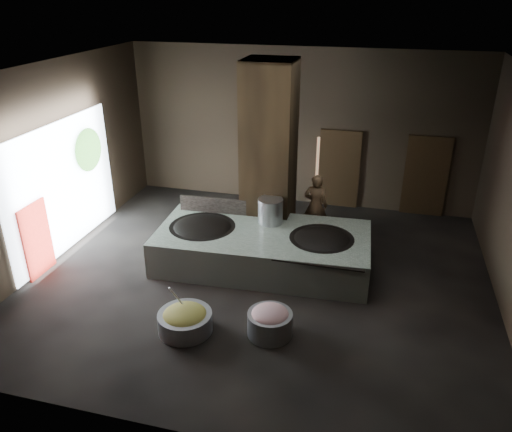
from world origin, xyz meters
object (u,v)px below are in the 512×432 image
(meat_basin, at_px, (270,324))
(cook, at_px, (316,205))
(wok_left, at_px, (203,230))
(hearth_platform, at_px, (263,248))
(veg_basin, at_px, (185,322))
(stock_pot, at_px, (270,211))
(wok_right, at_px, (321,242))

(meat_basin, bearing_deg, cook, 87.50)
(wok_left, relative_size, meat_basin, 1.81)
(hearth_platform, xyz_separation_m, veg_basin, (-0.82, -2.78, -0.23))
(cook, distance_m, veg_basin, 5.00)
(hearth_platform, height_order, cook, cook)
(stock_pot, relative_size, meat_basin, 0.75)
(wok_right, bearing_deg, meat_basin, -103.20)
(hearth_platform, bearing_deg, meat_basin, -75.78)
(wok_left, height_order, veg_basin, wok_left)
(wok_right, xyz_separation_m, meat_basin, (-0.59, -2.53, -0.52))
(hearth_platform, xyz_separation_m, wok_left, (-1.45, -0.05, 0.33))
(wok_right, xyz_separation_m, veg_basin, (-2.17, -2.83, -0.56))
(hearth_platform, height_order, veg_basin, hearth_platform)
(wok_right, xyz_separation_m, stock_pot, (-1.30, 0.50, 0.38))
(wok_left, relative_size, veg_basin, 1.48)
(hearth_platform, relative_size, meat_basin, 5.73)
(meat_basin, bearing_deg, wok_left, 132.23)
(hearth_platform, distance_m, cook, 2.13)
(stock_pot, relative_size, veg_basin, 0.61)
(hearth_platform, xyz_separation_m, meat_basin, (0.76, -2.48, -0.19))
(cook, xyz_separation_m, veg_basin, (-1.77, -4.64, -0.64))
(stock_pot, height_order, veg_basin, stock_pot)
(wok_left, bearing_deg, veg_basin, -77.09)
(wok_left, xyz_separation_m, wok_right, (2.80, 0.10, 0.00))
(hearth_platform, height_order, stock_pot, stock_pot)
(veg_basin, bearing_deg, cook, 69.10)
(wok_left, relative_size, wok_right, 1.07)
(stock_pot, bearing_deg, wok_left, -158.20)
(meat_basin, bearing_deg, veg_basin, -169.38)
(hearth_platform, relative_size, stock_pot, 7.67)
(cook, distance_m, meat_basin, 4.39)
(wok_left, relative_size, stock_pot, 2.42)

